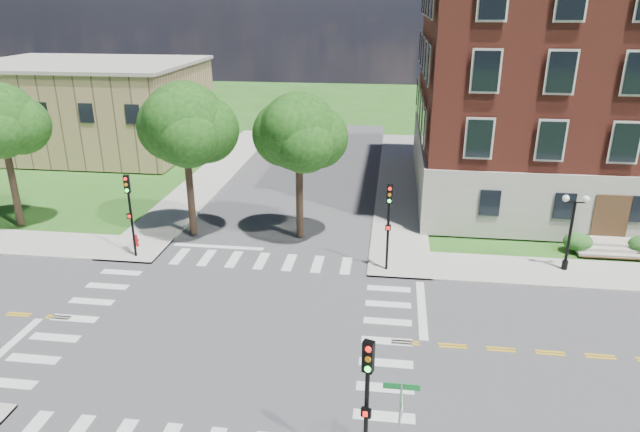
# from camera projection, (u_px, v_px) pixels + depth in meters

# --- Properties ---
(ground) EXTENTS (160.00, 160.00, 0.00)m
(ground) POSITION_uv_depth(u_px,v_px,m) (225.00, 330.00, 25.52)
(ground) COLOR #2D5718
(ground) RESTS_ON ground
(road_ew) EXTENTS (90.00, 12.00, 0.01)m
(road_ew) POSITION_uv_depth(u_px,v_px,m) (225.00, 330.00, 25.52)
(road_ew) COLOR #3D3D3F
(road_ew) RESTS_ON ground
(road_ns) EXTENTS (12.00, 90.00, 0.01)m
(road_ns) POSITION_uv_depth(u_px,v_px,m) (225.00, 330.00, 25.51)
(road_ns) COLOR #3D3D3F
(road_ns) RESTS_ON ground
(sidewalk_ne) EXTENTS (34.00, 34.00, 0.12)m
(sidewalk_ne) POSITION_uv_depth(u_px,v_px,m) (515.00, 221.00, 37.88)
(sidewalk_ne) COLOR #9E9B93
(sidewalk_ne) RESTS_ON ground
(sidewalk_nw) EXTENTS (34.00, 34.00, 0.12)m
(sidewalk_nw) POSITION_uv_depth(u_px,v_px,m) (81.00, 201.00, 41.60)
(sidewalk_nw) COLOR #9E9B93
(sidewalk_nw) RESTS_ON ground
(crosswalk_east) EXTENTS (2.20, 10.20, 0.02)m
(crosswalk_east) POSITION_uv_depth(u_px,v_px,m) (387.00, 341.00, 24.64)
(crosswalk_east) COLOR silver
(crosswalk_east) RESTS_ON ground
(stop_bar_east) EXTENTS (0.40, 5.50, 0.00)m
(stop_bar_east) POSITION_uv_depth(u_px,v_px,m) (422.00, 309.00, 27.23)
(stop_bar_east) COLOR silver
(stop_bar_east) RESTS_ON ground
(main_building) EXTENTS (30.60, 22.40, 16.50)m
(main_building) POSITION_uv_depth(u_px,v_px,m) (638.00, 83.00, 40.02)
(main_building) COLOR #9E9B8B
(main_building) RESTS_ON ground
(secondary_building) EXTENTS (20.40, 15.40, 8.30)m
(secondary_building) POSITION_uv_depth(u_px,v_px,m) (88.00, 106.00, 54.45)
(secondary_building) COLOR #9A8355
(secondary_building) RESTS_ON ground
(tree_b) EXTENTS (4.49, 4.49, 9.12)m
(tree_b) POSITION_uv_depth(u_px,v_px,m) (0.00, 120.00, 34.68)
(tree_b) COLOR black
(tree_b) RESTS_ON ground
(tree_c) EXTENTS (4.95, 4.95, 9.41)m
(tree_c) POSITION_uv_depth(u_px,v_px,m) (185.00, 124.00, 33.19)
(tree_c) COLOR black
(tree_c) RESTS_ON ground
(tree_d) EXTENTS (4.59, 4.59, 8.86)m
(tree_d) POSITION_uv_depth(u_px,v_px,m) (299.00, 132.00, 32.99)
(tree_d) COLOR black
(tree_d) RESTS_ON ground
(traffic_signal_se) EXTENTS (0.37, 0.44, 4.80)m
(traffic_signal_se) POSITION_uv_depth(u_px,v_px,m) (367.00, 393.00, 16.49)
(traffic_signal_se) COLOR black
(traffic_signal_se) RESTS_ON ground
(traffic_signal_ne) EXTENTS (0.32, 0.35, 4.80)m
(traffic_signal_ne) POSITION_uv_depth(u_px,v_px,m) (389.00, 216.00, 29.89)
(traffic_signal_ne) COLOR black
(traffic_signal_ne) RESTS_ON ground
(traffic_signal_nw) EXTENTS (0.36, 0.42, 4.80)m
(traffic_signal_nw) POSITION_uv_depth(u_px,v_px,m) (130.00, 205.00, 31.50)
(traffic_signal_nw) COLOR black
(traffic_signal_nw) RESTS_ON ground
(twin_lamp_west) EXTENTS (1.36, 0.36, 4.23)m
(twin_lamp_west) POSITION_uv_depth(u_px,v_px,m) (571.00, 228.00, 30.14)
(twin_lamp_west) COLOR black
(twin_lamp_west) RESTS_ON ground
(street_sign_pole) EXTENTS (1.10, 1.10, 3.10)m
(street_sign_pole) POSITION_uv_depth(u_px,v_px,m) (400.00, 409.00, 17.16)
(street_sign_pole) COLOR gray
(street_sign_pole) RESTS_ON ground
(fire_hydrant) EXTENTS (0.35, 0.35, 0.75)m
(fire_hydrant) POSITION_uv_depth(u_px,v_px,m) (136.00, 241.00, 33.76)
(fire_hydrant) COLOR #A10C0E
(fire_hydrant) RESTS_ON ground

